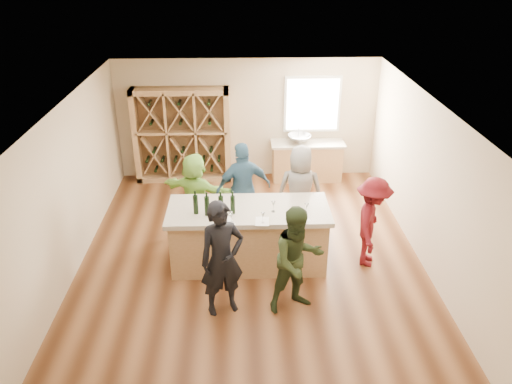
{
  "coord_description": "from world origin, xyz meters",
  "views": [
    {
      "loc": [
        -0.15,
        -7.61,
        5.04
      ],
      "look_at": [
        0.1,
        0.2,
        1.15
      ],
      "focal_mm": 35.0,
      "sensor_mm": 36.0,
      "label": 1
    }
  ],
  "objects_px": {
    "wine_rack": "(182,135)",
    "wine_bottle_e": "(233,205)",
    "tasting_counter_base": "(249,238)",
    "person_far_right": "(300,190)",
    "person_far_mid": "(243,189)",
    "wine_bottle_b": "(207,206)",
    "wine_bottle_d": "(221,205)",
    "person_near_left": "(222,259)",
    "person_near_right": "(298,260)",
    "sink": "(299,139)",
    "person_far_left": "(195,193)",
    "person_server": "(372,222)",
    "wine_bottle_a": "(196,204)"
  },
  "relations": [
    {
      "from": "person_near_right",
      "to": "person_server",
      "type": "height_order",
      "value": "person_near_right"
    },
    {
      "from": "wine_bottle_e",
      "to": "person_far_left",
      "type": "relative_size",
      "value": 0.2
    },
    {
      "from": "wine_bottle_e",
      "to": "person_near_right",
      "type": "bearing_deg",
      "value": -48.06
    },
    {
      "from": "sink",
      "to": "tasting_counter_base",
      "type": "relative_size",
      "value": 0.21
    },
    {
      "from": "wine_rack",
      "to": "person_server",
      "type": "xyz_separation_m",
      "value": [
        3.55,
        -3.61,
        -0.29
      ]
    },
    {
      "from": "tasting_counter_base",
      "to": "person_far_mid",
      "type": "xyz_separation_m",
      "value": [
        -0.08,
        1.08,
        0.42
      ]
    },
    {
      "from": "wine_rack",
      "to": "person_near_left",
      "type": "height_order",
      "value": "wine_rack"
    },
    {
      "from": "sink",
      "to": "person_far_right",
      "type": "xyz_separation_m",
      "value": [
        -0.25,
        -2.41,
        -0.13
      ]
    },
    {
      "from": "wine_bottle_a",
      "to": "person_near_right",
      "type": "height_order",
      "value": "person_near_right"
    },
    {
      "from": "wine_bottle_b",
      "to": "person_far_left",
      "type": "distance_m",
      "value": 1.48
    },
    {
      "from": "wine_bottle_a",
      "to": "person_near_left",
      "type": "distance_m",
      "value": 1.24
    },
    {
      "from": "person_far_left",
      "to": "wine_bottle_a",
      "type": "bearing_deg",
      "value": 118.44
    },
    {
      "from": "tasting_counter_base",
      "to": "wine_bottle_d",
      "type": "height_order",
      "value": "wine_bottle_d"
    },
    {
      "from": "wine_bottle_b",
      "to": "wine_bottle_e",
      "type": "distance_m",
      "value": 0.42
    },
    {
      "from": "person_near_right",
      "to": "person_far_left",
      "type": "bearing_deg",
      "value": 105.06
    },
    {
      "from": "person_near_left",
      "to": "person_far_left",
      "type": "bearing_deg",
      "value": 83.25
    },
    {
      "from": "sink",
      "to": "tasting_counter_base",
      "type": "height_order",
      "value": "sink"
    },
    {
      "from": "person_near_left",
      "to": "sink",
      "type": "bearing_deg",
      "value": 50.49
    },
    {
      "from": "wine_bottle_d",
      "to": "wine_rack",
      "type": "bearing_deg",
      "value": 105.14
    },
    {
      "from": "wine_bottle_d",
      "to": "person_far_left",
      "type": "relative_size",
      "value": 0.21
    },
    {
      "from": "person_far_mid",
      "to": "person_far_right",
      "type": "xyz_separation_m",
      "value": [
        1.07,
        -0.03,
        -0.04
      ]
    },
    {
      "from": "person_near_left",
      "to": "person_near_right",
      "type": "xyz_separation_m",
      "value": [
        1.11,
        0.02,
        -0.06
      ]
    },
    {
      "from": "sink",
      "to": "wine_bottle_e",
      "type": "height_order",
      "value": "wine_bottle_e"
    },
    {
      "from": "wine_rack",
      "to": "wine_bottle_e",
      "type": "height_order",
      "value": "wine_rack"
    },
    {
      "from": "tasting_counter_base",
      "to": "person_near_left",
      "type": "relative_size",
      "value": 1.41
    },
    {
      "from": "wine_bottle_e",
      "to": "tasting_counter_base",
      "type": "bearing_deg",
      "value": 31.83
    },
    {
      "from": "wine_bottle_a",
      "to": "sink",
      "type": "bearing_deg",
      "value": 59.79
    },
    {
      "from": "tasting_counter_base",
      "to": "person_far_right",
      "type": "relative_size",
      "value": 1.48
    },
    {
      "from": "wine_bottle_a",
      "to": "wine_rack",
      "type": "bearing_deg",
      "value": 99.2
    },
    {
      "from": "wine_bottle_e",
      "to": "person_server",
      "type": "distance_m",
      "value": 2.39
    },
    {
      "from": "tasting_counter_base",
      "to": "wine_bottle_a",
      "type": "xyz_separation_m",
      "value": [
        -0.86,
        -0.14,
        0.74
      ]
    },
    {
      "from": "wine_bottle_d",
      "to": "person_far_left",
      "type": "distance_m",
      "value": 1.53
    },
    {
      "from": "tasting_counter_base",
      "to": "person_far_right",
      "type": "xyz_separation_m",
      "value": [
        0.99,
        1.05,
        0.38
      ]
    },
    {
      "from": "wine_bottle_a",
      "to": "person_near_right",
      "type": "bearing_deg",
      "value": -34.75
    },
    {
      "from": "wine_bottle_e",
      "to": "person_near_right",
      "type": "xyz_separation_m",
      "value": [
        0.96,
        -1.07,
        -0.38
      ]
    },
    {
      "from": "wine_rack",
      "to": "tasting_counter_base",
      "type": "distance_m",
      "value": 3.87
    },
    {
      "from": "wine_rack",
      "to": "person_far_mid",
      "type": "xyz_separation_m",
      "value": [
        1.38,
        -2.46,
        -0.18
      ]
    },
    {
      "from": "wine_rack",
      "to": "wine_bottle_e",
      "type": "xyz_separation_m",
      "value": [
        1.2,
        -3.7,
        0.14
      ]
    },
    {
      "from": "person_server",
      "to": "wine_bottle_a",
      "type": "bearing_deg",
      "value": 109.08
    },
    {
      "from": "sink",
      "to": "person_far_right",
      "type": "distance_m",
      "value": 2.43
    },
    {
      "from": "wine_bottle_b",
      "to": "person_far_right",
      "type": "relative_size",
      "value": 0.19
    },
    {
      "from": "person_server",
      "to": "wine_bottle_d",
      "type": "bearing_deg",
      "value": 110.41
    },
    {
      "from": "wine_bottle_b",
      "to": "wine_bottle_d",
      "type": "distance_m",
      "value": 0.23
    },
    {
      "from": "sink",
      "to": "wine_bottle_d",
      "type": "relative_size",
      "value": 1.64
    },
    {
      "from": "wine_bottle_e",
      "to": "person_near_left",
      "type": "bearing_deg",
      "value": -97.94
    },
    {
      "from": "tasting_counter_base",
      "to": "wine_bottle_a",
      "type": "distance_m",
      "value": 1.15
    },
    {
      "from": "person_server",
      "to": "person_far_mid",
      "type": "height_order",
      "value": "person_far_mid"
    },
    {
      "from": "wine_bottle_b",
      "to": "person_far_left",
      "type": "bearing_deg",
      "value": 102.93
    },
    {
      "from": "wine_bottle_b",
      "to": "person_far_mid",
      "type": "xyz_separation_m",
      "value": [
        0.6,
        1.29,
        -0.33
      ]
    },
    {
      "from": "wine_bottle_b",
      "to": "person_far_right",
      "type": "distance_m",
      "value": 2.12
    }
  ]
}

